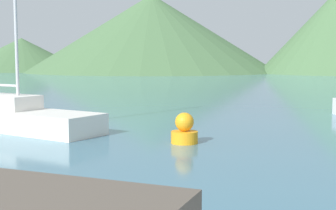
# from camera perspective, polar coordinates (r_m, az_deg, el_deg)

# --- Properties ---
(sailboat_middle) EXTENTS (8.57, 4.63, 8.21)m
(sailboat_middle) POSITION_cam_1_polar(r_m,az_deg,el_deg) (18.96, -18.95, -1.25)
(sailboat_middle) COLOR white
(sailboat_middle) RESTS_ON ground_plane
(buoy_marker) EXTENTS (0.85, 0.85, 0.98)m
(buoy_marker) POSITION_cam_1_polar(r_m,az_deg,el_deg) (14.83, 2.02, -3.14)
(buoy_marker) COLOR orange
(buoy_marker) RESTS_ON ground_plane
(hill_west) EXTENTS (29.36, 29.36, 7.48)m
(hill_west) POSITION_cam_1_polar(r_m,az_deg,el_deg) (111.41, -17.42, 5.88)
(hill_west) COLOR #476B42
(hill_west) RESTS_ON ground_plane
(hill_central) EXTENTS (52.94, 52.94, 16.29)m
(hill_central) POSITION_cam_1_polar(r_m,az_deg,el_deg) (100.31, -2.00, 8.71)
(hill_central) COLOR #476B42
(hill_central) RESTS_ON ground_plane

